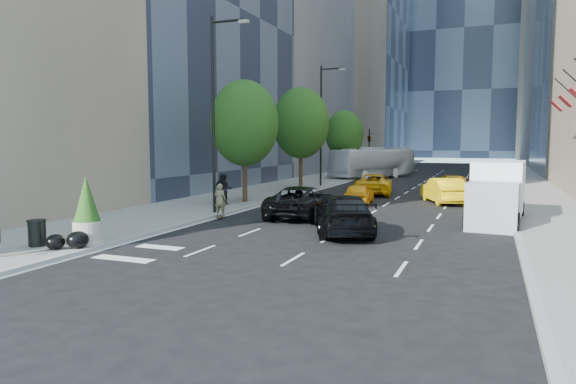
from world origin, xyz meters
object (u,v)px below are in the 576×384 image
at_px(black_sedan_lincoln, 302,202).
at_px(city_bus, 373,163).
at_px(skateboarder, 220,202).
at_px(box_truck, 497,192).
at_px(planter_shrub, 87,212).
at_px(black_sedan_mercedes, 343,214).
at_px(trash_can, 37,233).

bearing_deg(black_sedan_lincoln, city_bus, -89.51).
relative_size(black_sedan_lincoln, city_bus, 0.49).
distance_m(skateboarder, black_sedan_lincoln, 4.12).
distance_m(box_truck, planter_shrub, 18.00).
bearing_deg(skateboarder, black_sedan_lincoln, -162.18).
height_order(skateboarder, black_sedan_lincoln, skateboarder).
bearing_deg(black_sedan_mercedes, black_sedan_lincoln, -70.70).
height_order(city_bus, trash_can, city_bus).
distance_m(black_sedan_lincoln, city_bus, 30.16).
bearing_deg(skateboarder, planter_shrub, 71.64).
bearing_deg(trash_can, black_sedan_lincoln, 61.59).
bearing_deg(skateboarder, city_bus, -102.67).
bearing_deg(box_truck, trash_can, -135.43).
xyz_separation_m(black_sedan_lincoln, black_sedan_mercedes, (3.20, -3.74, 0.02)).
height_order(trash_can, planter_shrub, planter_shrub).
relative_size(skateboarder, planter_shrub, 0.67).
distance_m(black_sedan_mercedes, trash_can, 11.68).
relative_size(black_sedan_mercedes, city_bus, 0.48).
xyz_separation_m(black_sedan_mercedes, city_bus, (-6.00, 33.76, 0.83)).
relative_size(skateboarder, city_bus, 0.14).
height_order(black_sedan_lincoln, trash_can, black_sedan_lincoln).
bearing_deg(black_sedan_lincoln, box_truck, -175.40).
xyz_separation_m(box_truck, planter_shrub, (-13.82, -11.53, -0.16)).
xyz_separation_m(city_bus, planter_shrub, (-1.80, -40.02, -0.32)).
distance_m(black_sedan_mercedes, box_truck, 8.03).
xyz_separation_m(black_sedan_lincoln, planter_shrub, (-4.60, -10.00, 0.52)).
height_order(city_bus, planter_shrub, city_bus).
bearing_deg(city_bus, black_sedan_lincoln, -60.09).
relative_size(skateboarder, trash_can, 1.84).
bearing_deg(trash_can, skateboarder, 75.37).
distance_m(city_bus, box_truck, 30.92).
distance_m(skateboarder, black_sedan_mercedes, 7.02).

